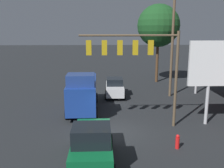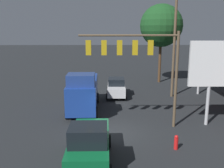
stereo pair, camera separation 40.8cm
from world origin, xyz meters
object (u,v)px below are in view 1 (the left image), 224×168
(sedan_far, at_px, (115,87))
(fire_hydrant, at_px, (177,142))
(price_sign, at_px, (210,66))
(delivery_truck, at_px, (83,92))
(utility_pole, at_px, (172,41))
(street_tree, at_px, (158,26))
(pickup_parked, at_px, (92,144))
(traffic_signal_assembly, at_px, (136,55))

(sedan_far, bearing_deg, fire_hydrant, 15.78)
(price_sign, relative_size, delivery_truck, 0.90)
(utility_pole, height_order, street_tree, utility_pole)
(pickup_parked, xyz_separation_m, street_tree, (-7.81, -20.89, 6.29))
(pickup_parked, bearing_deg, sedan_far, 172.10)
(traffic_signal_assembly, relative_size, delivery_truck, 1.00)
(utility_pole, distance_m, street_tree, 7.59)
(delivery_truck, distance_m, fire_hydrant, 9.62)
(price_sign, height_order, fire_hydrant, price_sign)
(street_tree, bearing_deg, pickup_parked, 69.49)
(pickup_parked, relative_size, fire_hydrant, 5.92)
(utility_pole, xyz_separation_m, pickup_parked, (7.67, 13.46, -4.71))
(price_sign, height_order, street_tree, street_tree)
(traffic_signal_assembly, bearing_deg, fire_hydrant, 120.72)
(traffic_signal_assembly, height_order, pickup_parked, traffic_signal_assembly)
(traffic_signal_assembly, distance_m, utility_pole, 9.66)
(price_sign, distance_m, delivery_truck, 10.37)
(street_tree, bearing_deg, traffic_signal_assembly, 72.51)
(fire_hydrant, bearing_deg, traffic_signal_assembly, -59.28)
(price_sign, bearing_deg, delivery_truck, -19.94)
(utility_pole, bearing_deg, sedan_far, -2.20)
(traffic_signal_assembly, xyz_separation_m, pickup_parked, (2.85, 5.12, -4.12))
(delivery_truck, distance_m, street_tree, 16.06)
(price_sign, distance_m, sedan_far, 11.00)
(price_sign, xyz_separation_m, street_tree, (0.43, -15.44, 3.04))
(price_sign, bearing_deg, pickup_parked, 33.43)
(utility_pole, xyz_separation_m, delivery_truck, (8.85, 4.61, -4.12))
(sedan_far, distance_m, street_tree, 11.37)
(delivery_truck, height_order, fire_hydrant, delivery_truck)
(traffic_signal_assembly, height_order, price_sign, traffic_signal_assembly)
(price_sign, relative_size, sedan_far, 1.39)
(traffic_signal_assembly, bearing_deg, sedan_far, -83.15)
(sedan_far, xyz_separation_m, pickup_parked, (1.82, 13.69, 0.16))
(traffic_signal_assembly, xyz_separation_m, utility_pole, (-4.83, -8.34, 0.59))
(delivery_truck, height_order, street_tree, street_tree)
(traffic_signal_assembly, distance_m, fire_hydrant, 6.33)
(delivery_truck, xyz_separation_m, sedan_far, (-2.99, -4.83, -0.74))
(delivery_truck, relative_size, pickup_parked, 1.32)
(pickup_parked, height_order, street_tree, street_tree)
(delivery_truck, relative_size, fire_hydrant, 7.79)
(sedan_far, distance_m, fire_hydrant, 12.54)
(price_sign, xyz_separation_m, pickup_parked, (8.24, 5.44, -3.25))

